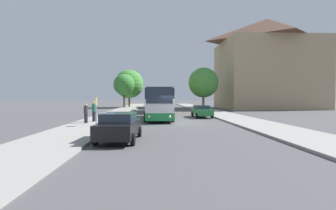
# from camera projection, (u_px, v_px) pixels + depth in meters

# --- Properties ---
(ground_plane) EXTENTS (300.00, 300.00, 0.00)m
(ground_plane) POSITION_uv_depth(u_px,v_px,m) (174.00, 124.00, 23.42)
(ground_plane) COLOR #4C4C4F
(ground_plane) RESTS_ON ground
(sidewalk_left) EXTENTS (4.00, 120.00, 0.15)m
(sidewalk_left) POSITION_uv_depth(u_px,v_px,m) (95.00, 123.00, 23.08)
(sidewalk_left) COLOR gray
(sidewalk_left) RESTS_ON ground_plane
(sidewalk_right) EXTENTS (4.00, 120.00, 0.15)m
(sidewalk_right) POSITION_uv_depth(u_px,v_px,m) (251.00, 122.00, 23.75)
(sidewalk_right) COLOR gray
(sidewalk_right) RESTS_ON ground_plane
(building_right_background) EXTENTS (18.22, 15.57, 18.25)m
(building_right_background) POSITION_uv_depth(u_px,v_px,m) (267.00, 64.00, 53.47)
(building_right_background) COLOR tan
(building_right_background) RESTS_ON ground_plane
(bus_front) EXTENTS (2.90, 10.52, 3.29)m
(bus_front) POSITION_uv_depth(u_px,v_px,m) (159.00, 103.00, 27.85)
(bus_front) COLOR #238942
(bus_front) RESTS_ON ground_plane
(bus_middle) EXTENTS (3.12, 11.36, 3.33)m
(bus_middle) POSITION_uv_depth(u_px,v_px,m) (158.00, 101.00, 40.91)
(bus_middle) COLOR #2D2D2D
(bus_middle) RESTS_ON ground_plane
(bus_rear) EXTENTS (3.00, 11.45, 3.37)m
(bus_rear) POSITION_uv_depth(u_px,v_px,m) (157.00, 99.00, 55.45)
(bus_rear) COLOR #2D519E
(bus_rear) RESTS_ON ground_plane
(parked_car_left_curb) EXTENTS (2.23, 4.70, 1.54)m
(parked_car_left_curb) POSITION_uv_depth(u_px,v_px,m) (119.00, 126.00, 14.27)
(parked_car_left_curb) COLOR black
(parked_car_left_curb) RESTS_ON ground_plane
(parked_car_right_near) EXTENTS (2.02, 4.67, 1.40)m
(parked_car_right_near) POSITION_uv_depth(u_px,v_px,m) (202.00, 111.00, 30.31)
(parked_car_right_near) COLOR #236B38
(parked_car_right_near) RESTS_ON ground_plane
(bus_stop_sign) EXTENTS (0.08, 0.45, 2.23)m
(bus_stop_sign) POSITION_uv_depth(u_px,v_px,m) (96.00, 108.00, 20.36)
(bus_stop_sign) COLOR gray
(bus_stop_sign) RESTS_ON sidewalk_left
(pedestrian_waiting_near) EXTENTS (0.36, 0.36, 1.81)m
(pedestrian_waiting_near) POSITION_uv_depth(u_px,v_px,m) (94.00, 111.00, 23.88)
(pedestrian_waiting_near) COLOR #23232D
(pedestrian_waiting_near) RESTS_ON sidewalk_left
(pedestrian_waiting_far) EXTENTS (0.36, 0.36, 1.66)m
(pedestrian_waiting_far) POSITION_uv_depth(u_px,v_px,m) (86.00, 113.00, 22.42)
(pedestrian_waiting_far) COLOR #23232D
(pedestrian_waiting_far) RESTS_ON sidewalk_left
(tree_left_near) EXTENTS (6.36, 6.36, 8.25)m
(tree_left_near) POSITION_uv_depth(u_px,v_px,m) (129.00, 84.00, 58.41)
(tree_left_near) COLOR brown
(tree_left_near) RESTS_ON sidewalk_left
(tree_left_far) EXTENTS (4.40, 4.40, 6.95)m
(tree_left_far) POSITION_uv_depth(u_px,v_px,m) (124.00, 85.00, 54.28)
(tree_left_far) COLOR #513D23
(tree_left_far) RESTS_ON sidewalk_left
(tree_right_near) EXTENTS (5.39, 5.39, 7.48)m
(tree_right_near) POSITION_uv_depth(u_px,v_px,m) (203.00, 83.00, 47.00)
(tree_right_near) COLOR brown
(tree_right_near) RESTS_ON sidewalk_right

